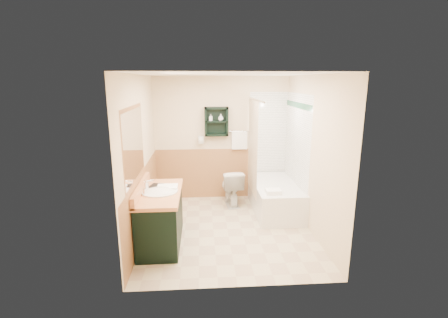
% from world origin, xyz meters
% --- Properties ---
extents(floor, '(3.00, 3.00, 0.00)m').
position_xyz_m(floor, '(0.00, 0.00, 0.00)').
color(floor, beige).
rests_on(floor, ground).
extents(back_wall, '(2.60, 0.04, 2.40)m').
position_xyz_m(back_wall, '(0.00, 1.52, 1.20)').
color(back_wall, beige).
rests_on(back_wall, ground).
extents(left_wall, '(0.04, 3.00, 2.40)m').
position_xyz_m(left_wall, '(-1.32, 0.00, 1.20)').
color(left_wall, beige).
rests_on(left_wall, ground).
extents(right_wall, '(0.04, 3.00, 2.40)m').
position_xyz_m(right_wall, '(1.32, 0.00, 1.20)').
color(right_wall, beige).
rests_on(right_wall, ground).
extents(ceiling, '(2.60, 3.00, 0.04)m').
position_xyz_m(ceiling, '(0.00, 0.00, 2.42)').
color(ceiling, white).
rests_on(ceiling, back_wall).
extents(wainscot_left, '(2.98, 2.98, 1.00)m').
position_xyz_m(wainscot_left, '(-1.29, 0.00, 0.50)').
color(wainscot_left, '#BD824C').
rests_on(wainscot_left, left_wall).
extents(wainscot_back, '(2.58, 2.58, 1.00)m').
position_xyz_m(wainscot_back, '(0.00, 1.49, 0.50)').
color(wainscot_back, '#BD824C').
rests_on(wainscot_back, back_wall).
extents(mirror_frame, '(1.30, 1.30, 1.00)m').
position_xyz_m(mirror_frame, '(-1.27, -0.55, 1.50)').
color(mirror_frame, brown).
rests_on(mirror_frame, left_wall).
extents(mirror_glass, '(1.20, 1.20, 0.90)m').
position_xyz_m(mirror_glass, '(-1.27, -0.55, 1.50)').
color(mirror_glass, white).
rests_on(mirror_glass, left_wall).
extents(tile_right, '(1.50, 1.50, 2.10)m').
position_xyz_m(tile_right, '(1.28, 0.75, 1.05)').
color(tile_right, white).
rests_on(tile_right, right_wall).
extents(tile_back, '(0.95, 0.95, 2.10)m').
position_xyz_m(tile_back, '(1.03, 1.48, 1.05)').
color(tile_back, white).
rests_on(tile_back, back_wall).
extents(tile_accent, '(1.50, 1.50, 0.10)m').
position_xyz_m(tile_accent, '(1.27, 0.75, 1.90)').
color(tile_accent, '#164D2F').
rests_on(tile_accent, right_wall).
extents(wall_shelf, '(0.45, 0.15, 0.55)m').
position_xyz_m(wall_shelf, '(-0.10, 1.41, 1.55)').
color(wall_shelf, black).
rests_on(wall_shelf, back_wall).
extents(hair_dryer, '(0.10, 0.24, 0.18)m').
position_xyz_m(hair_dryer, '(-0.40, 1.43, 1.20)').
color(hair_dryer, silver).
rests_on(hair_dryer, back_wall).
extents(towel_bar, '(0.40, 0.06, 0.40)m').
position_xyz_m(towel_bar, '(0.35, 1.45, 1.35)').
color(towel_bar, white).
rests_on(towel_bar, back_wall).
extents(curtain_rod, '(0.03, 1.60, 0.03)m').
position_xyz_m(curtain_rod, '(0.53, 0.75, 2.00)').
color(curtain_rod, silver).
rests_on(curtain_rod, back_wall).
extents(shower_curtain, '(1.05, 1.05, 1.70)m').
position_xyz_m(shower_curtain, '(0.53, 0.92, 1.15)').
color(shower_curtain, beige).
rests_on(shower_curtain, curtain_rod).
extents(vanity, '(0.59, 1.23, 0.78)m').
position_xyz_m(vanity, '(-0.99, -0.37, 0.39)').
color(vanity, black).
rests_on(vanity, ground).
extents(bathtub, '(0.78, 1.50, 0.52)m').
position_xyz_m(bathtub, '(0.93, 0.70, 0.26)').
color(bathtub, white).
rests_on(bathtub, ground).
extents(toilet, '(0.45, 0.72, 0.67)m').
position_xyz_m(toilet, '(0.16, 1.08, 0.34)').
color(toilet, white).
rests_on(toilet, ground).
extents(counter_towel, '(0.29, 0.23, 0.04)m').
position_xyz_m(counter_towel, '(-0.89, -0.23, 0.80)').
color(counter_towel, white).
rests_on(counter_towel, vanity).
extents(vanity_book, '(0.17, 0.07, 0.23)m').
position_xyz_m(vanity_book, '(-1.16, -0.12, 0.90)').
color(vanity_book, black).
rests_on(vanity_book, vanity).
extents(tub_towel, '(0.24, 0.20, 0.07)m').
position_xyz_m(tub_towel, '(0.76, 0.17, 0.55)').
color(tub_towel, white).
rests_on(tub_towel, bathtub).
extents(soap_bottle_a, '(0.09, 0.14, 0.06)m').
position_xyz_m(soap_bottle_a, '(-0.21, 1.40, 1.59)').
color(soap_bottle_a, white).
rests_on(soap_bottle_a, wall_shelf).
extents(soap_bottle_b, '(0.12, 0.15, 0.10)m').
position_xyz_m(soap_bottle_b, '(-0.02, 1.40, 1.62)').
color(soap_bottle_b, white).
rests_on(soap_bottle_b, wall_shelf).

